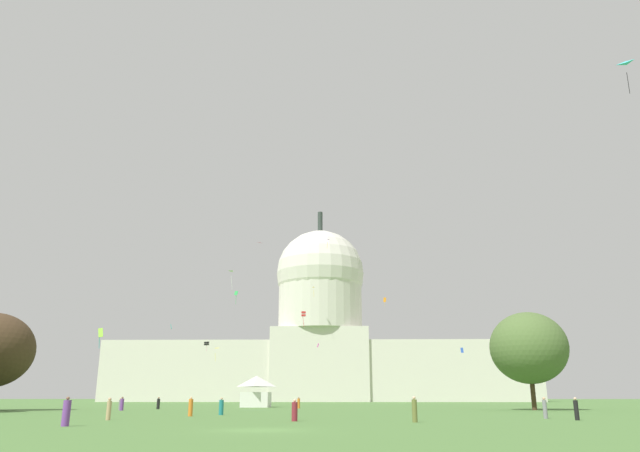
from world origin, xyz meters
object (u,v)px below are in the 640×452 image
person_maroon_edge_west (295,411)px  person_olive_front_center (415,410)px  tree_east_far (529,348)px  kite_yellow_low (215,351)px  kite_violet_high (327,241)px  kite_red_mid (304,314)px  kite_pink_high (259,244)px  person_orange_deep_crowd (299,403)px  person_grey_mid_left (545,408)px  kite_white_mid (233,273)px  kite_blue_low (462,350)px  person_tan_near_tree_west (109,410)px  person_purple_front_left (122,404)px  kite_cyan_high (627,69)px  person_black_lawn_far_left (576,410)px  person_black_near_tent (158,404)px  kite_green_mid (236,294)px  kite_gold_high (315,289)px  kite_magenta_low (318,345)px  kite_turquoise_low (171,327)px  kite_lime_low (100,334)px  person_teal_mid_right (221,407)px  kite_black_low (207,343)px  person_orange_near_tree_east (191,407)px  capitol_building (320,339)px  person_grey_mid_center (120,404)px  person_purple_lawn_far_right (66,413)px  event_tent (256,391)px

person_maroon_edge_west → person_olive_front_center: size_ratio=0.89×
tree_east_far → kite_yellow_low: bearing=124.1°
kite_violet_high → kite_red_mid: kite_violet_high is taller
kite_pink_high → person_orange_deep_crowd: bearing=74.4°
person_grey_mid_left → kite_white_mid: size_ratio=0.42×
kite_blue_low → kite_violet_high: kite_violet_high is taller
person_olive_front_center → kite_red_mid: 99.06m
person_tan_near_tree_west → person_grey_mid_left: size_ratio=0.98×
person_purple_front_left → person_orange_deep_crowd: 26.02m
person_grey_mid_left → kite_cyan_high: 40.66m
person_black_lawn_far_left → person_grey_mid_left: bearing=127.2°
kite_pink_high → person_black_near_tent: bearing=59.7°
kite_violet_high → kite_blue_low: bearing=79.0°
kite_green_mid → person_maroon_edge_west: bearing=169.9°
tree_east_far → kite_gold_high: (-32.60, 107.16, 27.19)m
person_olive_front_center → person_black_near_tent: size_ratio=1.05×
person_orange_deep_crowd → kite_pink_high: 87.90m
kite_magenta_low → kite_turquoise_low: size_ratio=1.10×
person_grey_mid_left → kite_lime_low: kite_lime_low is taller
tree_east_far → person_purple_front_left: (-53.26, -3.41, -7.25)m
kite_cyan_high → kite_violet_high: bearing=-35.3°
person_purple_front_left → kite_white_mid: 53.45m
person_purple_front_left → kite_blue_low: kite_blue_low is taller
tree_east_far → person_teal_mid_right: tree_east_far is taller
kite_blue_low → kite_black_low: bearing=59.3°
person_orange_near_tree_east → person_black_near_tent: 33.22m
capitol_building → person_tan_near_tree_west: size_ratio=88.78×
kite_turquoise_low → kite_red_mid: (27.90, 12.63, 4.32)m
person_tan_near_tree_west → kite_green_mid: 105.80m
person_teal_mid_right → kite_white_mid: bearing=103.9°
person_grey_mid_center → person_grey_mid_left: person_grey_mid_left is taller
kite_cyan_high → person_tan_near_tree_west: bearing=53.0°
person_purple_lawn_far_right → kite_violet_high: (13.79, 144.88, 48.83)m
person_orange_near_tree_east → person_grey_mid_center: 30.36m
kite_green_mid → kite_red_mid: kite_green_mid is taller
person_black_near_tent → kite_lime_low: bearing=104.9°
kite_magenta_low → kite_yellow_low: kite_magenta_low is taller
kite_white_mid → kite_black_low: size_ratio=1.50×
event_tent → person_tan_near_tree_west: bearing=-94.7°
person_grey_mid_center → kite_red_mid: kite_red_mid is taller
kite_black_low → person_orange_near_tree_east: bearing=122.0°
kite_blue_low → person_black_near_tent: bearing=114.1°
kite_white_mid → kite_lime_low: kite_white_mid is taller
kite_lime_low → person_black_near_tent: bearing=-90.1°
capitol_building → person_purple_lawn_far_right: bearing=-93.6°
person_black_lawn_far_left → kite_black_low: size_ratio=0.62×
kite_white_mid → kite_red_mid: (14.54, 15.50, -6.80)m
person_black_near_tent → kite_gold_high: size_ratio=0.58×
person_grey_mid_center → person_orange_deep_crowd: 25.60m
person_orange_deep_crowd → kite_violet_high: bearing=-106.2°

